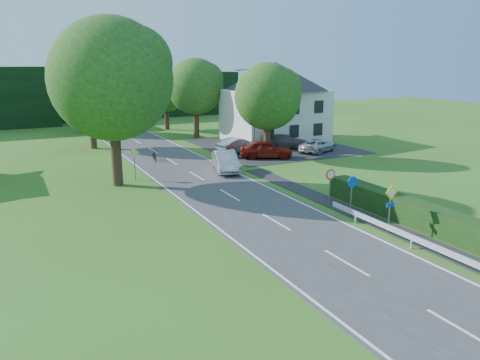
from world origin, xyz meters
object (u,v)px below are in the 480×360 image
streetlight (253,107)px  parked_car_silver_b (318,145)px  parasol (264,141)px  parked_car_grey (286,141)px  motorcycle (154,155)px  parked_car_silver_a (238,145)px  moving_car (226,161)px  parked_car_red (266,149)px

streetlight → parked_car_silver_b: bearing=-17.3°
parasol → parked_car_silver_b: bearing=-26.9°
parked_car_grey → streetlight: bearing=125.5°
motorcycle → parked_car_silver_b: size_ratio=0.41×
streetlight → parasol: bearing=17.1°
streetlight → parked_car_silver_b: 7.52m
parked_car_grey → parked_car_silver_b: parked_car_grey is taller
parked_car_silver_a → parked_car_grey: parked_car_silver_a is taller
parked_car_silver_b → parasol: bearing=37.8°
moving_car → motorcycle: 7.81m
moving_car → parked_car_silver_b: (11.56, 3.56, -0.16)m
moving_car → parked_car_grey: moving_car is taller
motorcycle → parked_car_silver_a: size_ratio=0.42×
parked_car_silver_a → parasol: size_ratio=1.97×
streetlight → parked_car_silver_a: streetlight is taller
moving_car → parked_car_silver_a: 7.95m
motorcycle → parked_car_grey: 13.70m
streetlight → motorcycle: (-9.26, 1.27, -3.94)m
parasol → streetlight: bearing=-162.9°
moving_car → parked_car_silver_a: moving_car is taller
motorcycle → parked_car_silver_a: parked_car_silver_a is taller
parked_car_red → parked_car_silver_b: parked_car_red is taller
motorcycle → parasol: bearing=3.9°
moving_car → parasol: (6.85, 5.95, 0.23)m
parked_car_silver_b → parked_car_grey: bearing=4.3°
parked_car_silver_a → parked_car_silver_b: bearing=-126.9°
motorcycle → moving_car: bearing=-51.8°
parked_car_silver_a → motorcycle: bearing=75.4°
moving_car → parked_car_red: size_ratio=1.00×
streetlight → parasol: size_ratio=3.53×
parked_car_red → moving_car: bearing=144.6°
motorcycle → parked_car_silver_b: bearing=-3.5°
parked_car_red → parked_car_silver_a: size_ratio=1.07×
parked_car_red → parked_car_silver_a: (-1.14, 3.46, -0.08)m
parked_car_red → parked_car_silver_a: parked_car_red is taller
parked_car_silver_a → parked_car_silver_b: size_ratio=0.98×
parked_car_grey → moving_car: bearing=145.0°
moving_car → parked_car_grey: 11.84m
moving_car → parasol: bearing=56.4°
moving_car → motorcycle: size_ratio=2.58×
streetlight → moving_car: (-5.36, -5.49, -3.63)m
streetlight → parked_car_red: 4.29m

